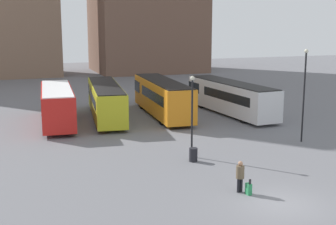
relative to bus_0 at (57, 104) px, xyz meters
name	(u,v)px	position (x,y,z in m)	size (l,w,h in m)	color
ground_plane	(280,204)	(7.85, -21.49, -1.68)	(160.00, 160.00, 0.00)	slate
bus_0	(57,104)	(0.00, 0.00, 0.00)	(3.42, 10.71, 3.09)	red
bus_1	(106,100)	(4.36, 1.02, -0.02)	(4.00, 12.71, 3.04)	gold
bus_2	(162,96)	(9.47, 0.46, 0.09)	(3.31, 12.31, 3.24)	orange
bus_3	(230,96)	(15.70, -0.94, -0.04)	(3.43, 12.57, 3.00)	silver
traveler	(240,174)	(6.77, -19.47, -0.71)	(0.42, 0.42, 1.64)	black
suitcase	(249,189)	(7.02, -19.92, -1.38)	(0.22, 0.34, 0.84)	#28844C
lamp_post_0	(192,109)	(6.89, -12.83, 1.41)	(0.28, 0.28, 5.20)	black
lamp_post_1	(304,89)	(15.81, -11.96, 2.15)	(0.28, 0.28, 6.63)	black
trash_bin	(193,155)	(6.60, -13.78, -1.26)	(0.52, 0.52, 0.85)	black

